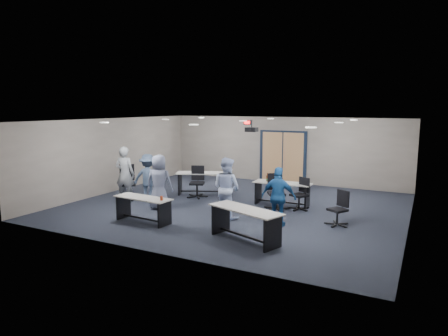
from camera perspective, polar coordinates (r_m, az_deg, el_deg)
The scene contains 24 objects.
floor at distance 12.73m, azimuth 1.70°, elevation -5.43°, with size 10.00×10.00×0.00m, color black.
back_wall at distance 16.61m, azimuth 8.44°, elevation 2.56°, with size 10.00×0.04×2.70m, color slate.
front_wall at distance 8.68m, azimuth -11.19°, elevation -3.18°, with size 10.00×0.04×2.70m, color slate.
left_wall at distance 15.28m, azimuth -15.46°, elevation 1.80°, with size 0.04×9.00×2.70m, color slate.
right_wall at distance 11.28m, azimuth 25.31°, elevation -1.11°, with size 0.04×9.00×2.70m, color slate.
ceiling at distance 12.34m, azimuth 1.76°, elevation 6.82°, with size 10.00×9.00×0.04m, color silver.
double_door at distance 16.61m, azimuth 8.38°, elevation 1.52°, with size 2.00×0.07×2.20m.
exit_sign at distance 17.06m, azimuth 3.34°, elevation 6.51°, with size 0.32×0.07×0.18m.
ceiling_projector at distance 12.69m, azimuth 3.96°, elevation 5.52°, with size 0.35×0.32×0.37m.
ceiling_can_lights at distance 12.57m, azimuth 2.25°, elevation 6.71°, with size 6.24×5.74×0.02m, color silver, non-canonical shape.
table_front_left at distance 11.10m, azimuth -11.45°, elevation -5.21°, with size 1.73×0.69×0.80m.
table_front_right at distance 9.41m, azimuth 3.04°, elevation -7.27°, with size 1.99×1.23×0.77m.
table_back_left at distance 14.30m, azimuth -2.89°, elevation -1.64°, with size 2.04×1.39×0.79m.
table_back_right at distance 12.84m, azimuth 8.28°, elevation -3.05°, with size 1.84×0.68×1.01m.
chair_back_a at distance 13.81m, azimuth -3.88°, elevation -2.00°, with size 0.68×0.68×1.08m, color black, non-canonical shape.
chair_back_c at distance 12.23m, azimuth 7.50°, elevation -3.45°, with size 0.69×0.69×1.09m, color black, non-canonical shape.
chair_back_d at distance 12.37m, azimuth 10.69°, elevation -3.66°, with size 0.62×0.62×0.98m, color black, non-canonical shape.
chair_loose_left at distance 13.83m, azimuth -13.61°, elevation -2.03°, with size 0.74×0.74×1.17m, color black, non-canonical shape.
chair_loose_right at distance 10.98m, azimuth 15.91°, elevation -5.57°, with size 0.59×0.59×0.93m, color black, non-canonical shape.
person_gray at distance 13.58m, azimuth -13.98°, elevation -0.84°, with size 0.67×0.44×1.83m, color gray.
person_plaid at distance 12.35m, azimuth -9.24°, elevation -1.98°, with size 0.82×0.53×1.68m, color slate.
person_lightblue at distance 11.23m, azimuth 0.37°, elevation -2.85°, with size 0.84×0.65×1.72m, color #C0D2FF.
person_navy at distance 10.53m, azimuth 7.80°, elevation -4.12°, with size 0.92×0.38×1.58m, color #194A89.
person_back at distance 13.43m, azimuth -10.80°, elevation -1.38°, with size 1.02×0.58×1.58m, color #364761.
Camera 1 is at (5.31, -11.14, 3.13)m, focal length 32.00 mm.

